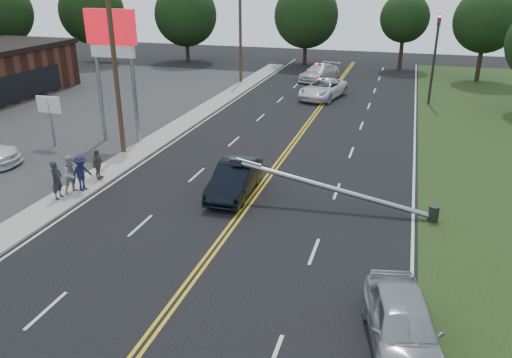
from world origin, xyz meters
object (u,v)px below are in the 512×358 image
(small_sign, at_px, (49,109))
(bystander_d, at_px, (98,164))
(emergency_b, at_px, (319,72))
(crashed_sedan, at_px, (235,179))
(traffic_signal, at_px, (435,52))
(emergency_a, at_px, (323,89))
(pylon_sign, at_px, (112,44))
(fallen_streetlight, at_px, (342,191))
(waiting_sedan, at_px, (403,325))
(bystander_a, at_px, (57,180))
(utility_pole_far, at_px, (240,29))
(bystander_c, at_px, (81,173))
(bystander_b, at_px, (72,174))
(utility_pole_mid, at_px, (115,67))

(small_sign, xyz_separation_m, bystander_d, (5.86, -4.19, -1.42))
(emergency_b, bearing_deg, crashed_sedan, -69.19)
(traffic_signal, bearing_deg, emergency_a, -177.96)
(pylon_sign, xyz_separation_m, emergency_a, (10.14, 15.69, -5.20))
(emergency_a, xyz_separation_m, bystander_d, (-7.78, -21.88, 0.11))
(small_sign, bearing_deg, emergency_b, 64.70)
(fallen_streetlight, xyz_separation_m, crashed_sedan, (-5.15, 0.29, -0.14))
(crashed_sedan, distance_m, waiting_sedan, 11.92)
(waiting_sedan, bearing_deg, bystander_d, 139.21)
(bystander_a, bearing_deg, small_sign, 33.92)
(utility_pole_far, xyz_separation_m, bystander_a, (0.62, -28.79, -4.06))
(fallen_streetlight, bearing_deg, pylon_sign, 157.78)
(utility_pole_far, relative_size, waiting_sedan, 2.14)
(utility_pole_far, height_order, bystander_a, utility_pole_far)
(small_sign, distance_m, fallen_streetlight, 18.68)
(bystander_c, bearing_deg, utility_pole_far, 16.18)
(fallen_streetlight, xyz_separation_m, bystander_c, (-12.25, -1.64, 0.07))
(traffic_signal, bearing_deg, utility_pole_far, 167.11)
(crashed_sedan, bearing_deg, emergency_b, 89.74)
(waiting_sedan, distance_m, bystander_c, 16.59)
(utility_pole_far, distance_m, bystander_b, 28.29)
(pylon_sign, xyz_separation_m, small_sign, (-3.50, -2.00, -3.66))
(fallen_streetlight, height_order, emergency_b, fallen_streetlight)
(bystander_b, bearing_deg, fallen_streetlight, -58.05)
(emergency_b, xyz_separation_m, bystander_d, (-6.11, -29.50, 0.11))
(bystander_b, distance_m, bystander_c, 0.45)
(small_sign, height_order, fallen_streetlight, small_sign)
(waiting_sedan, distance_m, emergency_b, 38.94)
(fallen_streetlight, bearing_deg, utility_pole_mid, 163.36)
(bystander_c, relative_size, bystander_d, 1.10)
(fallen_streetlight, relative_size, utility_pole_far, 0.94)
(crashed_sedan, relative_size, bystander_b, 2.56)
(emergency_a, bearing_deg, bystander_d, -96.58)
(emergency_b, distance_m, bystander_a, 32.76)
(waiting_sedan, xyz_separation_m, emergency_b, (-9.05, 37.88, 0.00))
(bystander_b, xyz_separation_m, bystander_d, (0.20, 1.80, -0.14))
(bystander_c, bearing_deg, small_sign, 60.29)
(emergency_a, bearing_deg, bystander_b, -95.63)
(fallen_streetlight, height_order, bystander_d, fallen_streetlight)
(crashed_sedan, bearing_deg, fallen_streetlight, -5.61)
(pylon_sign, bearing_deg, small_sign, -150.26)
(fallen_streetlight, relative_size, bystander_c, 5.38)
(fallen_streetlight, distance_m, utility_pole_mid, 14.58)
(pylon_sign, distance_m, bystander_b, 9.64)
(traffic_signal, xyz_separation_m, fallen_streetlight, (-4.11, -22.00, -3.29))
(waiting_sedan, relative_size, bystander_d, 2.96)
(traffic_signal, xyz_separation_m, emergency_b, (-10.34, 7.32, -3.41))
(emergency_b, distance_m, bystander_c, 31.53)
(bystander_a, height_order, bystander_d, bystander_a)
(pylon_sign, distance_m, fallen_streetlight, 16.66)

